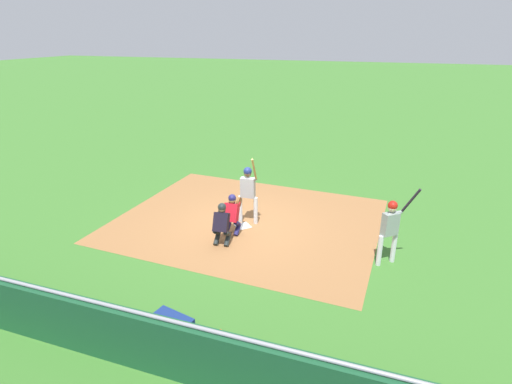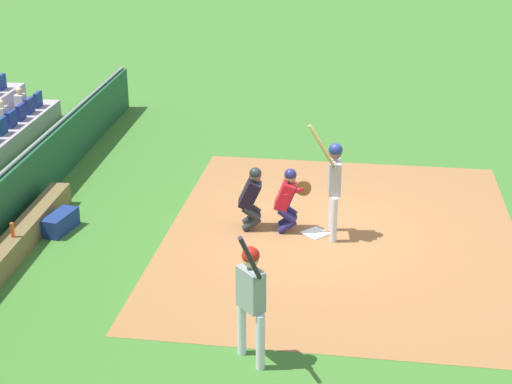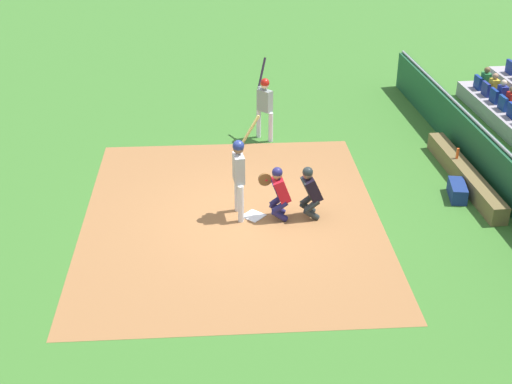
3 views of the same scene
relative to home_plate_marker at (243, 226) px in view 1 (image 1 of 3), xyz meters
name	(u,v)px [view 1 (image 1 of 3)]	position (x,y,z in m)	size (l,w,h in m)	color
ground_plane	(243,226)	(0.00, 0.00, -0.02)	(160.00, 160.00, 0.00)	#3A722A
infield_dirt_patch	(248,220)	(0.00, 0.50, -0.01)	(8.28, 6.74, 0.01)	#97653B
home_plate_marker	(243,226)	(0.00, 0.00, 0.00)	(0.44, 0.44, 0.02)	white
batter_at_plate	(248,188)	(0.07, 0.31, 1.18)	(0.68, 0.65, 2.33)	silver
catcher_crouching	(232,212)	(-0.12, -0.55, 0.71)	(0.47, 0.72, 1.30)	navy
home_plate_umpire	(222,223)	(-0.16, -1.27, 0.68)	(0.50, 0.50, 1.29)	#212829
dugout_wall	(126,336)	(0.00, -5.99, 0.58)	(16.85, 0.24, 1.25)	#194F2E
dugout_bench	(196,347)	(1.12, -5.44, 0.20)	(4.36, 0.40, 0.44)	brown
water_bottle_on_bench	(220,336)	(1.62, -5.40, 0.56)	(0.07, 0.07, 0.28)	#DF4F1D
equipment_duffel_bag	(174,324)	(0.37, -4.98, 0.17)	(0.86, 0.36, 0.37)	navy
on_deck_batter	(391,225)	(4.40, -0.79, 1.12)	(0.88, 0.49, 2.24)	silver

